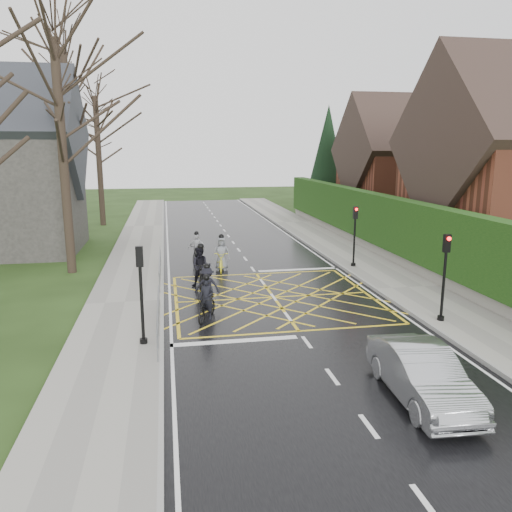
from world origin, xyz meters
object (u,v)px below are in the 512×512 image
object	(u,v)px
cyclist_mid	(207,290)
car	(422,374)
cyclist_rear	(207,305)
cyclist_lead	(222,258)
cyclist_front	(197,251)
cyclist_back	(201,271)

from	to	relation	value
cyclist_mid	car	world-z (taller)	cyclist_mid
cyclist_rear	cyclist_lead	bearing A→B (deg)	103.10
cyclist_rear	cyclist_front	bearing A→B (deg)	112.20
cyclist_rear	cyclist_mid	distance (m)	1.62
cyclist_front	car	size ratio (longest dim) A/B	0.44
cyclist_front	cyclist_lead	size ratio (longest dim) A/B	0.89
cyclist_front	cyclist_lead	xyz separation A→B (m)	(1.12, -2.00, 0.01)
cyclist_mid	car	xyz separation A→B (m)	(4.53, -8.45, 0.05)
cyclist_mid	car	bearing A→B (deg)	-43.57
cyclist_back	cyclist_mid	size ratio (longest dim) A/B	1.11
cyclist_front	cyclist_lead	bearing A→B (deg)	-42.16
cyclist_back	cyclist_front	size ratio (longest dim) A/B	1.15
cyclist_lead	car	xyz separation A→B (m)	(3.33, -14.10, 0.02)
cyclist_back	cyclist_front	bearing A→B (deg)	97.34
cyclist_lead	car	world-z (taller)	cyclist_lead
cyclist_lead	cyclist_back	bearing A→B (deg)	-104.07
cyclist_mid	car	size ratio (longest dim) A/B	0.45
cyclist_rear	car	bearing A→B (deg)	-31.92
cyclist_front	cyclist_back	bearing A→B (deg)	-72.78
cyclist_front	car	xyz separation A→B (m)	(4.45, -16.10, 0.03)
cyclist_back	cyclist_mid	world-z (taller)	cyclist_back
cyclist_lead	cyclist_front	bearing A→B (deg)	128.15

